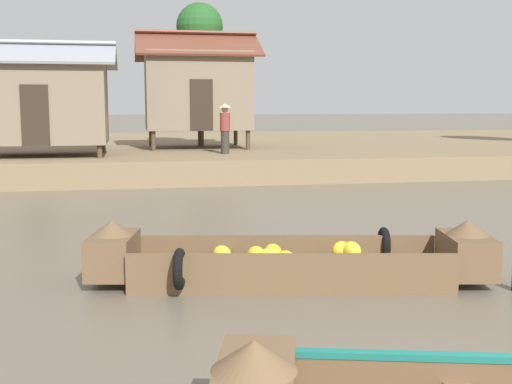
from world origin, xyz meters
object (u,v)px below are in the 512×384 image
object	(u,v)px
palm_tree_mid	(200,29)
vendor_person	(225,126)
banana_boat	(290,261)
stilt_house_mid_right	(197,90)
stilt_house_mid_left	(41,100)

from	to	relation	value
palm_tree_mid	vendor_person	world-z (taller)	palm_tree_mid
banana_boat	stilt_house_mid_right	world-z (taller)	stilt_house_mid_right
stilt_house_mid_left	palm_tree_mid	distance (m)	7.36
banana_boat	stilt_house_mid_left	xyz separation A→B (m)	(-4.84, 13.19, 2.22)
palm_tree_mid	stilt_house_mid_right	bearing A→B (deg)	-103.07
vendor_person	banana_boat	bearing A→B (deg)	-94.28
vendor_person	stilt_house_mid_right	bearing A→B (deg)	100.56
banana_boat	stilt_house_mid_left	world-z (taller)	stilt_house_mid_left
stilt_house_mid_left	palm_tree_mid	world-z (taller)	palm_tree_mid
stilt_house_mid_left	vendor_person	size ratio (longest dim) A/B	2.84
banana_boat	vendor_person	size ratio (longest dim) A/B	3.25
stilt_house_mid_left	palm_tree_mid	size ratio (longest dim) A/B	0.85
stilt_house_mid_left	banana_boat	bearing A→B (deg)	-69.86
stilt_house_mid_right	stilt_house_mid_left	bearing A→B (deg)	-149.81
stilt_house_mid_left	stilt_house_mid_right	xyz separation A→B (m)	(5.21, 3.03, 0.43)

